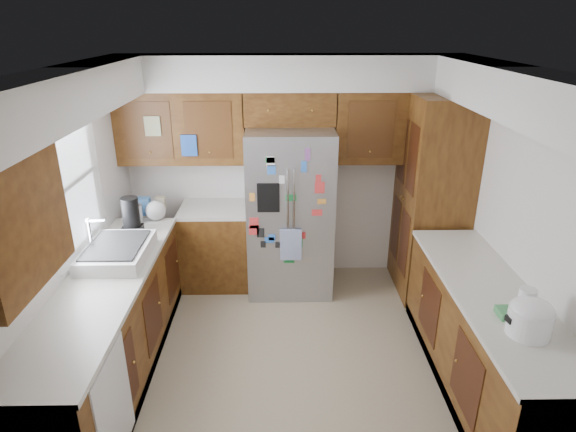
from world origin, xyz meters
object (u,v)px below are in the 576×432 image
object	(u,v)px
fridge	(290,212)
rice_cooker	(531,317)
pantry	(432,198)
paper_towel	(525,306)

from	to	relation	value
fridge	rice_cooker	bearing A→B (deg)	-55.98
pantry	fridge	xyz separation A→B (m)	(-1.50, 0.05, -0.17)
pantry	fridge	distance (m)	1.51
fridge	rice_cooker	size ratio (longest dim) A/B	6.20
fridge	rice_cooker	distance (m)	2.68
rice_cooker	paper_towel	size ratio (longest dim) A/B	1.15
rice_cooker	paper_towel	distance (m)	0.14
fridge	paper_towel	world-z (taller)	fridge
pantry	rice_cooker	distance (m)	2.17
pantry	paper_towel	size ratio (longest dim) A/B	8.52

